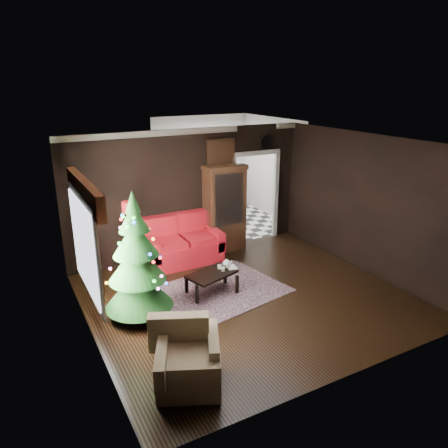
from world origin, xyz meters
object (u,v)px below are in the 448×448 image
wall_clock (266,142)px  kitchen_table (220,214)px  floor_lamp (131,241)px  coffee_table (212,283)px  teapot (227,264)px  curio_cabinet (224,210)px  armchair (188,356)px  christmas_tree (137,259)px  loveseat (182,240)px

wall_clock → kitchen_table: wall_clock is taller
floor_lamp → kitchen_table: bearing=33.6°
coffee_table → teapot: 0.46m
teapot → coffee_table: bearing=-168.1°
wall_clock → kitchen_table: (-0.55, 1.25, -2.00)m
curio_cabinet → kitchen_table: 1.67m
armchair → christmas_tree: bearing=115.6°
armchair → teapot: 2.81m
curio_cabinet → kitchen_table: bearing=65.6°
armchair → coffee_table: size_ratio=0.97×
loveseat → armchair: (-1.50, -3.72, -0.04)m
armchair → teapot: bearing=76.2°
armchair → coffee_table: 2.56m
wall_clock → loveseat: bearing=-170.3°
armchair → floor_lamp: bearing=109.9°
wall_clock → kitchen_table: bearing=113.7°
loveseat → kitchen_table: (1.80, 1.65, -0.12)m
kitchen_table → loveseat: bearing=-137.5°
christmas_tree → curio_cabinet: bearing=36.7°
loveseat → wall_clock: bearing=9.7°
teapot → kitchen_table: (1.54, 3.17, -0.12)m
armchair → kitchen_table: 6.30m
curio_cabinet → wall_clock: size_ratio=5.94×
floor_lamp → wall_clock: wall_clock is taller
loveseat → curio_cabinet: size_ratio=0.89×
kitchen_table → teapot: bearing=-116.0°
curio_cabinet → armchair: 4.77m
armchair → wall_clock: wall_clock is taller
teapot → wall_clock: wall_clock is taller
curio_cabinet → kitchen_table: curio_cabinet is taller
loveseat → floor_lamp: bearing=-163.8°
wall_clock → floor_lamp: bearing=-168.1°
curio_cabinet → floor_lamp: 2.43m
armchair → wall_clock: (3.85, 4.12, 1.92)m
loveseat → coffee_table: 1.62m
curio_cabinet → floor_lamp: curio_cabinet is taller
armchair → wall_clock: bearing=71.7°
loveseat → curio_cabinet: 1.25m
loveseat → coffee_table: bearing=-93.5°
loveseat → curio_cabinet: (1.15, 0.22, 0.45)m
kitchen_table → armchair: bearing=-121.6°
curio_cabinet → coffee_table: 2.32m
armchair → wall_clock: size_ratio=2.68×
loveseat → curio_cabinet: curio_cabinet is taller
armchair → teapot: (1.75, 2.20, 0.04)m
christmas_tree → kitchen_table: (3.33, 3.43, -0.67)m
loveseat → christmas_tree: size_ratio=0.80×
curio_cabinet → teapot: bearing=-117.2°
teapot → armchair: bearing=-128.5°
wall_clock → curio_cabinet: bearing=-171.5°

